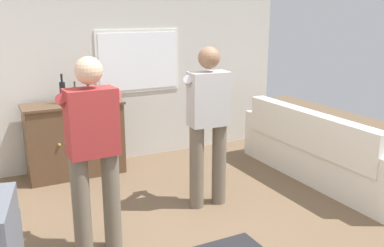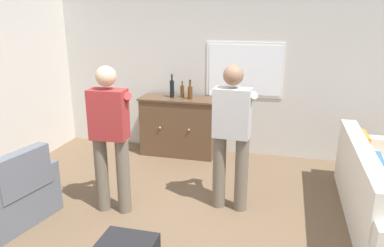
{
  "view_description": "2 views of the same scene",
  "coord_description": "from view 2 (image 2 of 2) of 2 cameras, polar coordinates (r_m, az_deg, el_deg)",
  "views": [
    {
      "loc": [
        -1.56,
        -2.9,
        2.02
      ],
      "look_at": [
        0.2,
        0.55,
        0.99
      ],
      "focal_mm": 40.0,
      "sensor_mm": 36.0,
      "label": 1
    },
    {
      "loc": [
        1.05,
        -3.14,
        2.23
      ],
      "look_at": [
        0.14,
        0.45,
        1.11
      ],
      "focal_mm": 35.0,
      "sensor_mm": 36.0,
      "label": 2
    }
  ],
  "objects": [
    {
      "name": "ground",
      "position": [
        4.0,
        -3.75,
        -17.11
      ],
      "size": [
        10.4,
        10.4,
        0.0
      ],
      "primitive_type": "plane",
      "color": "brown"
    },
    {
      "name": "sideboard_cabinet",
      "position": [
        5.94,
        -2.06,
        -0.41
      ],
      "size": [
        1.2,
        0.49,
        0.93
      ],
      "color": "brown",
      "rests_on": "ground"
    },
    {
      "name": "bottle_liquor_amber",
      "position": [
        5.83,
        -1.48,
        4.95
      ],
      "size": [
        0.06,
        0.06,
        0.25
      ],
      "color": "#593314",
      "rests_on": "sideboard_cabinet"
    },
    {
      "name": "bottle_wine_green",
      "position": [
        5.72,
        -0.29,
        4.84
      ],
      "size": [
        0.07,
        0.07,
        0.29
      ],
      "color": "#593314",
      "rests_on": "sideboard_cabinet"
    },
    {
      "name": "person_standing_left",
      "position": [
        4.2,
        -12.37,
        -1.45
      ],
      "size": [
        0.56,
        0.48,
        1.68
      ],
      "color": "#6B6051",
      "rests_on": "ground"
    },
    {
      "name": "couch",
      "position": [
        4.48,
        25.84,
        -9.89
      ],
      "size": [
        0.57,
        2.45,
        0.87
      ],
      "color": "silver",
      "rests_on": "ground"
    },
    {
      "name": "armchair",
      "position": [
        4.57,
        -25.8,
        -10.06
      ],
      "size": [
        0.8,
        0.99,
        0.85
      ],
      "color": "slate",
      "rests_on": "ground"
    },
    {
      "name": "person_standing_right",
      "position": [
        4.19,
        6.07,
        -1.22
      ],
      "size": [
        0.56,
        0.49,
        1.68
      ],
      "color": "#6B6051",
      "rests_on": "ground"
    },
    {
      "name": "bottle_spirits_clear",
      "position": [
        5.83,
        -3.07,
        5.37
      ],
      "size": [
        0.07,
        0.07,
        0.36
      ],
      "color": "black",
      "rests_on": "sideboard_cabinet"
    },
    {
      "name": "wall_back_with_window",
      "position": [
        5.95,
        4.01,
        8.8
      ],
      "size": [
        5.2,
        0.15,
        2.8
      ],
      "color": "beige",
      "rests_on": "ground"
    }
  ]
}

